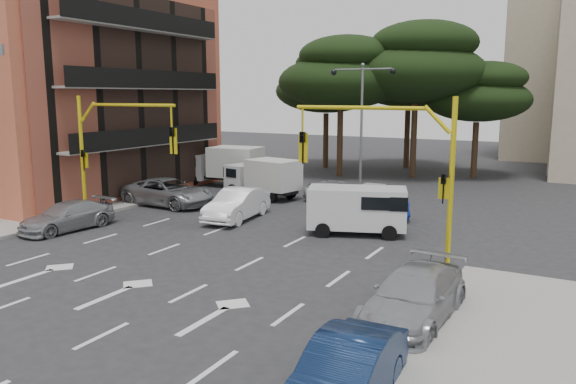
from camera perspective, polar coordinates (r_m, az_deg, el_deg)
name	(u,v)px	position (r m, az deg, el deg)	size (l,w,h in m)	color
ground	(205,256)	(21.64, -8.42, -6.48)	(120.00, 120.00, 0.00)	#28282B
median_strip	(360,191)	(35.38, 7.32, 0.09)	(1.40, 6.00, 0.15)	gray
apartment_orange	(50,82)	(39.17, -23.04, 10.29)	(15.19, 16.15, 13.70)	#BF5C3C
pine_left_near	(341,73)	(41.91, 5.45, 11.98)	(9.15, 9.15, 10.23)	#382616
pine_center	(417,62)	(42.15, 12.99, 12.70)	(9.98, 9.98, 11.16)	#382616
pine_left_far	(327,84)	(46.76, 3.97, 10.93)	(8.32, 8.32, 9.30)	#382616
pine_right	(479,92)	(43.14, 18.81, 9.60)	(7.49, 7.49, 8.37)	#382616
pine_back	(410,75)	(47.47, 12.26, 11.55)	(9.15, 9.15, 10.23)	#382616
signal_mast_right	(399,159)	(19.52, 11.19, 3.31)	(5.79, 0.37, 6.00)	yellow
signal_mast_left	(109,143)	(26.90, -17.75, 4.79)	(5.79, 0.37, 6.00)	yellow
street_lamp_center	(362,105)	(34.88, 7.52, 8.78)	(4.16, 0.36, 7.77)	slate
car_white_hatch	(237,204)	(27.51, -5.20, -1.26)	(1.60, 4.57, 1.51)	white
car_blue_compact	(372,207)	(27.68, 8.53, -1.53)	(1.48, 3.69, 1.26)	blue
car_silver_wagon	(67,216)	(27.20, -21.53, -2.30)	(1.78, 4.39, 1.27)	#95979C
car_silver_cross_a	(168,192)	(31.57, -12.13, -0.02)	(2.47, 5.35, 1.49)	gray
car_silver_cross_b	(338,191)	(31.81, 5.06, 0.07)	(1.53, 3.80, 1.30)	#9D9FA5
car_navy_parked	(346,374)	(11.58, 5.87, -17.88)	(1.43, 4.10, 1.35)	#0C1C3D
car_silver_parked	(414,296)	(15.74, 12.70, -10.26)	(1.97, 4.84, 1.40)	#9A9BA1
van_white	(357,210)	(24.71, 7.01, -1.87)	(1.90, 4.21, 2.11)	silver
box_truck_a	(223,166)	(37.68, -6.64, 2.62)	(2.26, 5.38, 2.65)	silver
box_truck_b	(262,178)	(33.13, -2.61, 1.40)	(1.99, 4.74, 2.33)	silver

